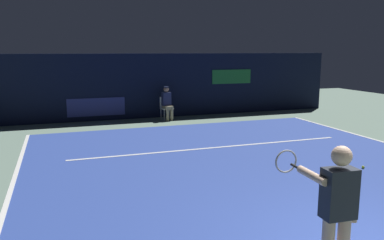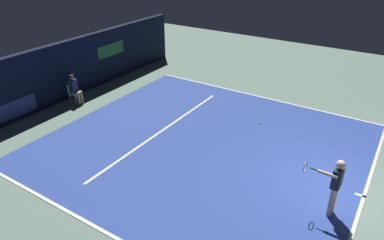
% 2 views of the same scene
% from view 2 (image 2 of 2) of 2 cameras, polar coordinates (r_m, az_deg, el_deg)
% --- Properties ---
extents(ground_plane, '(30.65, 30.65, 0.00)m').
position_cam_2_polar(ground_plane, '(12.89, 2.05, -3.96)').
color(ground_plane, slate).
extents(court_surface, '(10.22, 10.88, 0.01)m').
position_cam_2_polar(court_surface, '(12.89, 2.05, -3.94)').
color(court_surface, '#2D479E').
rests_on(court_surface, ground).
extents(line_baseline, '(10.22, 0.10, 0.01)m').
position_cam_2_polar(line_baseline, '(11.64, 25.95, -11.00)').
color(line_baseline, white).
rests_on(line_baseline, court_surface).
extents(line_sideline_left, '(0.10, 10.88, 0.01)m').
position_cam_2_polar(line_sideline_left, '(16.96, 10.84, 3.72)').
color(line_sideline_left, white).
rests_on(line_sideline_left, court_surface).
extents(line_sideline_right, '(0.10, 10.88, 0.01)m').
position_cam_2_polar(line_sideline_right, '(9.77, -14.04, -16.99)').
color(line_sideline_right, white).
rests_on(line_sideline_right, court_surface).
extents(line_service, '(7.97, 0.10, 0.01)m').
position_cam_2_polar(line_service, '(13.81, -4.76, -1.67)').
color(line_service, white).
rests_on(line_service, court_surface).
extents(line_centre_mark, '(0.10, 0.30, 0.01)m').
position_cam_2_polar(line_centre_mark, '(11.64, 25.47, -10.88)').
color(line_centre_mark, white).
rests_on(line_centre_mark, court_surface).
extents(back_wall, '(15.32, 0.33, 2.60)m').
position_cam_2_polar(back_wall, '(17.05, -20.44, 7.22)').
color(back_wall, black).
rests_on(back_wall, ground).
extents(tennis_player, '(0.57, 0.95, 1.73)m').
position_cam_2_polar(tennis_player, '(10.08, 22.02, -9.56)').
color(tennis_player, beige).
rests_on(tennis_player, ground).
extents(line_judge_on_chair, '(0.49, 0.57, 1.32)m').
position_cam_2_polar(line_judge_on_chair, '(16.63, -18.36, 4.78)').
color(line_judge_on_chair, white).
rests_on(line_judge_on_chair, ground).
extents(tennis_ball, '(0.07, 0.07, 0.07)m').
position_cam_2_polar(tennis_ball, '(14.49, 10.78, -0.46)').
color(tennis_ball, '#CCE033').
rests_on(tennis_ball, court_surface).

